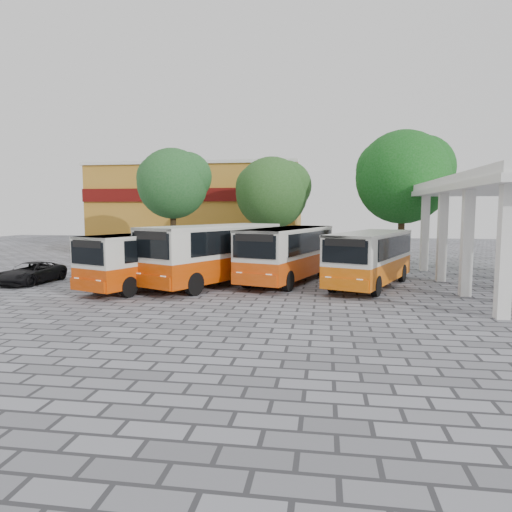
% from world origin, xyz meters
% --- Properties ---
extents(ground, '(90.00, 90.00, 0.00)m').
position_xyz_m(ground, '(0.00, 0.00, 0.00)').
color(ground, slate).
rests_on(ground, ground).
extents(shophouse_block, '(20.40, 10.40, 8.30)m').
position_xyz_m(shophouse_block, '(-11.00, 25.99, 4.16)').
color(shophouse_block, '#AE7621').
rests_on(shophouse_block, ground).
extents(bus_far_left, '(4.87, 7.95, 2.67)m').
position_xyz_m(bus_far_left, '(-6.90, 1.85, 1.55)').
color(bus_far_left, '#BE3600').
rests_on(bus_far_left, ground).
extents(bus_centre_left, '(6.06, 9.09, 3.05)m').
position_xyz_m(bus_centre_left, '(-3.93, 3.03, 1.76)').
color(bus_centre_left, '#B83600').
rests_on(bus_centre_left, ground).
extents(bus_centre_right, '(4.73, 8.52, 2.89)m').
position_xyz_m(bus_centre_right, '(-0.30, 4.53, 1.67)').
color(bus_centre_right, '#C74007').
rests_on(bus_centre_right, ground).
extents(bus_far_right, '(4.96, 8.11, 2.73)m').
position_xyz_m(bus_far_right, '(3.89, 3.71, 1.58)').
color(bus_far_right, '#C85605').
rests_on(bus_far_right, ground).
extents(tree_left, '(5.34, 5.09, 8.27)m').
position_xyz_m(tree_left, '(-9.28, 12.65, 5.88)').
color(tree_left, '#2E2111').
rests_on(tree_left, ground).
extents(tree_middle, '(5.92, 5.64, 7.97)m').
position_xyz_m(tree_middle, '(-2.48, 16.40, 5.33)').
color(tree_middle, '#372716').
rests_on(tree_middle, ground).
extents(tree_right, '(6.90, 6.57, 9.42)m').
position_xyz_m(tree_right, '(7.11, 14.37, 6.35)').
color(tree_right, '#46321B').
rests_on(tree_right, ground).
extents(parked_car, '(2.04, 4.07, 1.10)m').
position_xyz_m(parked_car, '(-13.55, 2.16, 0.55)').
color(parked_car, black).
rests_on(parked_car, ground).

